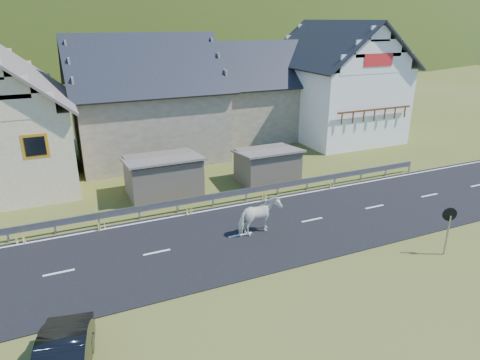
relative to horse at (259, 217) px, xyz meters
name	(u,v)px	position (x,y,z in m)	size (l,w,h in m)	color
ground	(240,236)	(-0.88, 0.21, -0.92)	(160.00, 160.00, 0.00)	#455016
road	(240,235)	(-0.88, 0.21, -0.90)	(60.00, 7.00, 0.04)	black
lane_markings	(240,235)	(-0.88, 0.21, -0.88)	(60.00, 6.60, 0.01)	silver
guardrail	(213,197)	(-0.88, 3.89, -0.36)	(28.10, 0.09, 0.75)	#93969B
shed_left	(163,176)	(-2.88, 6.71, 0.18)	(4.30, 3.30, 2.40)	#695E4D
shed_right	(267,166)	(3.62, 6.21, 0.08)	(3.80, 2.90, 2.20)	#695E4D
house_cream	(3,114)	(-10.89, 12.21, 3.43)	(7.80, 9.80, 8.30)	#FFE5B1
house_stone_a	(145,92)	(-1.88, 15.21, 3.71)	(10.80, 9.80, 8.90)	tan
house_stone_b	(256,86)	(8.12, 17.21, 3.31)	(9.80, 8.80, 8.10)	tan
house_white	(336,76)	(14.12, 14.21, 4.14)	(8.80, 10.80, 9.70)	white
mountain	(82,92)	(4.12, 180.21, -20.92)	(440.00, 280.00, 260.00)	#1C340D
horse	(259,217)	(0.00, 0.00, 0.00)	(2.09, 0.95, 1.76)	white
traffic_mirror	(449,220)	(6.56, -4.87, 0.69)	(0.58, 0.30, 2.19)	#93969B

